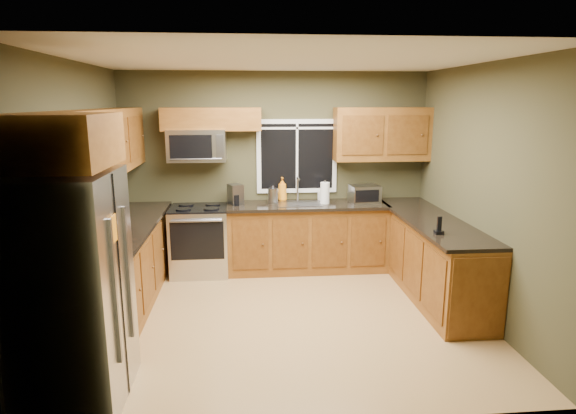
{
  "coord_description": "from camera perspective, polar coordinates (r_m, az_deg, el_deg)",
  "views": [
    {
      "loc": [
        -0.4,
        -4.85,
        2.31
      ],
      "look_at": [
        0.05,
        0.35,
        1.15
      ],
      "focal_mm": 30.0,
      "sensor_mm": 36.0,
      "label": 1
    }
  ],
  "objects": [
    {
      "name": "floor",
      "position": [
        5.39,
        -0.21,
        -12.86
      ],
      "size": [
        4.2,
        4.2,
        0.0
      ],
      "primitive_type": "plane",
      "color": "#A57C48",
      "rests_on": "ground"
    },
    {
      "name": "ceiling",
      "position": [
        4.89,
        -0.24,
        17.1
      ],
      "size": [
        4.2,
        4.2,
        0.0
      ],
      "primitive_type": "plane",
      "rotation": [
        3.14,
        0.0,
        0.0
      ],
      "color": "white",
      "rests_on": "back_wall"
    },
    {
      "name": "back_wall",
      "position": [
        6.74,
        -1.5,
        4.31
      ],
      "size": [
        4.2,
        0.0,
        4.2
      ],
      "primitive_type": "plane",
      "rotation": [
        1.57,
        0.0,
        0.0
      ],
      "color": "#3D3A22",
      "rests_on": "ground"
    },
    {
      "name": "front_wall",
      "position": [
        3.23,
        2.44,
        -4.77
      ],
      "size": [
        4.2,
        0.0,
        4.2
      ],
      "primitive_type": "plane",
      "rotation": [
        -1.57,
        0.0,
        0.0
      ],
      "color": "#3D3A22",
      "rests_on": "ground"
    },
    {
      "name": "left_wall",
      "position": [
        5.23,
        -23.81,
        0.87
      ],
      "size": [
        0.0,
        3.6,
        3.6
      ],
      "primitive_type": "plane",
      "rotation": [
        1.57,
        0.0,
        1.57
      ],
      "color": "#3D3A22",
      "rests_on": "ground"
    },
    {
      "name": "right_wall",
      "position": [
        5.55,
        21.96,
        1.64
      ],
      "size": [
        0.0,
        3.6,
        3.6
      ],
      "primitive_type": "plane",
      "rotation": [
        1.57,
        0.0,
        -1.57
      ],
      "color": "#3D3A22",
      "rests_on": "ground"
    },
    {
      "name": "window",
      "position": [
        6.72,
        1.07,
        6.03
      ],
      "size": [
        1.12,
        0.03,
        1.02
      ],
      "color": "white",
      "rests_on": "back_wall"
    },
    {
      "name": "base_cabinets_left",
      "position": [
        5.81,
        -18.73,
        -6.83
      ],
      "size": [
        0.6,
        2.65,
        0.9
      ],
      "primitive_type": "cube",
      "color": "brown",
      "rests_on": "ground"
    },
    {
      "name": "countertop_left",
      "position": [
        5.67,
        -18.82,
        -2.34
      ],
      "size": [
        0.65,
        2.65,
        0.04
      ],
      "primitive_type": "cube",
      "color": "black",
      "rests_on": "base_cabinets_left"
    },
    {
      "name": "base_cabinets_back",
      "position": [
        6.67,
        2.27,
        -3.69
      ],
      "size": [
        2.17,
        0.6,
        0.9
      ],
      "primitive_type": "cube",
      "color": "brown",
      "rests_on": "ground"
    },
    {
      "name": "countertop_back",
      "position": [
        6.53,
        2.33,
        0.21
      ],
      "size": [
        2.17,
        0.65,
        0.04
      ],
      "primitive_type": "cube",
      "color": "black",
      "rests_on": "base_cabinets_back"
    },
    {
      "name": "base_cabinets_peninsula",
      "position": [
        6.12,
        16.48,
        -5.72
      ],
      "size": [
        0.6,
        2.52,
        0.9
      ],
      "color": "brown",
      "rests_on": "ground"
    },
    {
      "name": "countertop_peninsula",
      "position": [
        5.99,
        16.5,
        -1.43
      ],
      "size": [
        0.65,
        2.5,
        0.04
      ],
      "primitive_type": "cube",
      "color": "black",
      "rests_on": "base_cabinets_peninsula"
    },
    {
      "name": "upper_cabinets_left",
      "position": [
        5.56,
        -21.11,
        7.05
      ],
      "size": [
        0.33,
        2.65,
        0.72
      ],
      "primitive_type": "cube",
      "color": "brown",
      "rests_on": "left_wall"
    },
    {
      "name": "upper_cabinets_back_left",
      "position": [
        6.51,
        -9.06,
        10.25
      ],
      "size": [
        1.3,
        0.33,
        0.3
      ],
      "primitive_type": "cube",
      "color": "brown",
      "rests_on": "back_wall"
    },
    {
      "name": "upper_cabinets_back_right",
      "position": [
        6.76,
        11.06,
        8.47
      ],
      "size": [
        1.3,
        0.33,
        0.72
      ],
      "primitive_type": "cube",
      "color": "brown",
      "rests_on": "back_wall"
    },
    {
      "name": "upper_cabinet_over_fridge",
      "position": [
        3.81,
        -25.72,
        7.1
      ],
      "size": [
        0.72,
        0.9,
        0.38
      ],
      "primitive_type": "cube",
      "color": "brown",
      "rests_on": "left_wall"
    },
    {
      "name": "refrigerator",
      "position": [
        4.05,
        -24.19,
        -8.99
      ],
      "size": [
        0.74,
        0.9,
        1.8
      ],
      "color": "#B7B7BC",
      "rests_on": "ground"
    },
    {
      "name": "range",
      "position": [
        6.62,
        -10.41,
        -3.86
      ],
      "size": [
        0.76,
        0.69,
        0.94
      ],
      "color": "#B7B7BC",
      "rests_on": "ground"
    },
    {
      "name": "microwave",
      "position": [
        6.52,
        -10.74,
        7.19
      ],
      "size": [
        0.76,
        0.41,
        0.42
      ],
      "color": "#B7B7BC",
      "rests_on": "back_wall"
    },
    {
      "name": "sink",
      "position": [
        6.53,
        1.31,
        0.5
      ],
      "size": [
        0.6,
        0.42,
        0.36
      ],
      "color": "slate",
      "rests_on": "countertop_back"
    },
    {
      "name": "toaster_oven",
      "position": [
        6.65,
        9.06,
        1.52
      ],
      "size": [
        0.42,
        0.34,
        0.24
      ],
      "color": "#B7B7BC",
      "rests_on": "countertop_back"
    },
    {
      "name": "coffee_maker",
      "position": [
        6.49,
        -6.24,
        1.41
      ],
      "size": [
        0.23,
        0.27,
        0.28
      ],
      "color": "slate",
      "rests_on": "countertop_back"
    },
    {
      "name": "kettle",
      "position": [
        6.54,
        -1.79,
        1.45
      ],
      "size": [
        0.15,
        0.15,
        0.25
      ],
      "color": "#B7B7BC",
      "rests_on": "countertop_back"
    },
    {
      "name": "paper_towel_roll",
      "position": [
        6.53,
        4.39,
        1.67
      ],
      "size": [
        0.14,
        0.14,
        0.32
      ],
      "color": "white",
      "rests_on": "countertop_back"
    },
    {
      "name": "soap_bottle_a",
      "position": [
        6.68,
        -0.68,
        2.13
      ],
      "size": [
        0.14,
        0.14,
        0.33
      ],
      "primitive_type": "imported",
      "rotation": [
        0.0,
        0.0,
        0.12
      ],
      "color": "orange",
      "rests_on": "countertop_back"
    },
    {
      "name": "soap_bottle_b",
      "position": [
        6.76,
        4.03,
        1.61
      ],
      "size": [
        0.11,
        0.11,
        0.19
      ],
      "primitive_type": "imported",
      "rotation": [
        0.0,
        0.0,
        0.33
      ],
      "color": "white",
      "rests_on": "countertop_back"
    },
    {
      "name": "cordless_phone",
      "position": [
        5.28,
        17.46,
        -2.47
      ],
      "size": [
        0.09,
        0.09,
        0.19
      ],
      "color": "black",
      "rests_on": "countertop_peninsula"
    }
  ]
}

